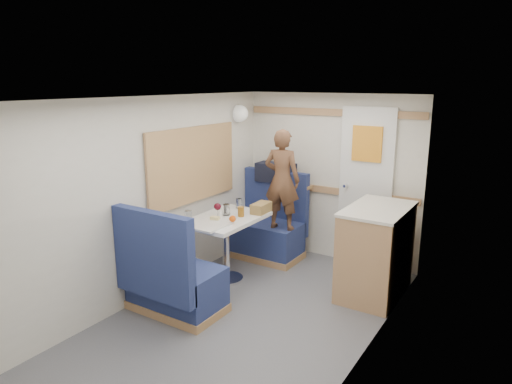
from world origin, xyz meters
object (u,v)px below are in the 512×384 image
Objects in this scene: dinette_table at (226,231)px; tumbler_mid at (239,203)px; bread_loaf at (261,208)px; pepper_grinder at (228,209)px; galley_counter at (376,251)px; person at (282,180)px; salt_grinder at (220,214)px; bench_near at (172,283)px; tray at (211,226)px; tumbler_left at (188,216)px; tumbler_right at (227,210)px; wine_glass at (217,207)px; duffel_bag at (276,172)px; cheese_block at (215,218)px; beer_glass at (241,212)px; dome_light at (240,114)px; orange_fruit at (233,219)px; bench_far at (267,232)px.

dinette_table is 8.32× the size of tumbler_mid.
pepper_grinder is at bearing -145.78° from bread_loaf.
bread_loaf is (0.22, 0.35, 0.21)m from dinette_table.
person reaches higher than galley_counter.
galley_counter is 10.38× the size of salt_grinder.
pepper_grinder is (-0.08, 1.02, 0.47)m from bench_near.
tray is at bearing -74.07° from pepper_grinder.
galley_counter reaches higher than tumbler_left.
bench_near is 1.05m from tumbler_right.
salt_grinder is 0.34× the size of bread_loaf.
wine_glass is at bearing 93.40° from bench_near.
duffel_bag is (-0.32, 0.41, -0.02)m from person.
tray is 2.93× the size of tumbler_left.
person reaches higher than pepper_grinder.
galley_counter is at bearing 22.60° from wine_glass.
beer_glass is (0.13, 0.29, 0.02)m from cheese_block.
orange_fruit is at bearing -59.69° from dome_light.
bench_near is at bearing -66.61° from tumbler_left.
bread_loaf is (0.61, -0.50, -0.98)m from dome_light.
galley_counter is at bearing 26.20° from cheese_block.
wine_glass reaches higher than beer_glass.
bench_near reaches higher than tumbler_mid.
orange_fruit is (0.19, 0.72, 0.47)m from bench_near.
duffel_bag is (-0.03, 1.98, 0.72)m from bench_near.
person is at bearing 83.58° from orange_fruit.
cheese_block is 1.04× the size of salt_grinder.
orange_fruit reaches higher than dinette_table.
tumbler_right reaches higher than cheese_block.
salt_grinder is (0.36, -0.92, -0.99)m from dome_light.
bench_far reaches higher than galley_counter.
cheese_block is at bearing -78.68° from pepper_grinder.
bench_far is at bearing 90.00° from bench_near.
beer_glass is 1.09× the size of pepper_grinder.
duffel_bag is at bearing 87.49° from pepper_grinder.
tumbler_mid is 0.31m from bread_loaf.
tumbler_left is at bearing -142.15° from cheese_block.
dinette_table is at bearing 90.00° from bench_near.
bench_far is at bearing 167.90° from galley_counter.
tray is at bearing -88.77° from duffel_bag.
tumbler_left is at bearing -100.54° from bench_far.
bench_far is at bearing -85.35° from duffel_bag.
dinette_table is at bearing -63.54° from pepper_grinder.
wine_glass reaches higher than tumbler_mid.
person is 0.76m from tumbler_right.
cheese_block is at bearing -153.80° from galley_counter.
beer_glass is (0.15, -1.01, -0.24)m from duffel_bag.
bench_near is 4.03× the size of bread_loaf.
orange_fruit is 0.62× the size of tumbler_mid.
duffel_bag reaches higher than galley_counter.
bench_near is at bearing -97.03° from beer_glass.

